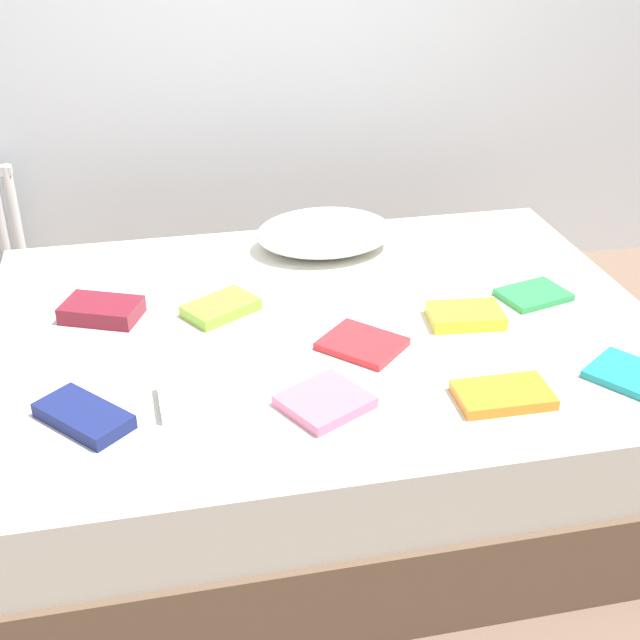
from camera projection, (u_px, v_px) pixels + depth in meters
name	position (u px, v px, depth m)	size (l,w,h in m)	color
ground_plane	(323.00, 457.00, 2.69)	(8.00, 8.00, 0.00)	#7F6651
bed	(323.00, 393.00, 2.57)	(2.00, 1.50, 0.50)	brown
pillow	(324.00, 232.00, 2.88)	(0.47, 0.35, 0.13)	white
textbook_red	(362.00, 344.00, 2.32)	(0.21, 0.18, 0.02)	red
textbook_green	(533.00, 295.00, 2.58)	(0.20, 0.15, 0.02)	green
textbook_navy	(84.00, 416.00, 2.01)	(0.24, 0.12, 0.04)	navy
textbook_white	(202.00, 395.00, 2.08)	(0.21, 0.16, 0.04)	white
textbook_maroon	(102.00, 310.00, 2.46)	(0.22, 0.14, 0.05)	maroon
textbook_yellow	(465.00, 316.00, 2.44)	(0.21, 0.14, 0.04)	yellow
textbook_lime	(221.00, 308.00, 2.49)	(0.21, 0.13, 0.04)	#8CC638
textbook_pink	(325.00, 401.00, 2.07)	(0.20, 0.18, 0.03)	pink
textbook_teal	(629.00, 374.00, 2.18)	(0.17, 0.19, 0.02)	teal
textbook_orange	(503.00, 395.00, 2.09)	(0.24, 0.14, 0.03)	orange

